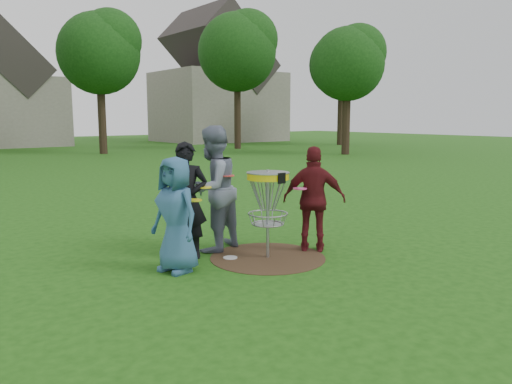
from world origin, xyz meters
TOP-DOWN VIEW (x-y plane):
  - ground at (0.00, 0.00)m, footprint 100.00×100.00m
  - dirt_patch at (0.00, 0.00)m, footprint 1.80×1.80m
  - player_blue at (-1.45, 0.26)m, footprint 0.70×0.90m
  - player_black at (-0.98, 0.78)m, footprint 0.78×0.75m
  - player_grey at (-0.43, 0.90)m, footprint 1.20×1.07m
  - player_maroon at (0.85, -0.14)m, footprint 1.00×1.01m
  - disc_on_grass at (-0.49, 0.32)m, footprint 0.22×0.22m
  - disc_golf_basket at (0.00, -0.00)m, footprint 0.66×0.67m
  - held_discs at (-0.42, 0.34)m, footprint 1.97×0.96m
  - tree_row at (0.44, 20.67)m, footprint 51.20×17.42m
  - house_row at (4.78, 33.07)m, footprint 44.50×10.65m

SIDE VIEW (x-z plane):
  - ground at x=0.00m, z-range 0.00..0.00m
  - dirt_patch at x=0.00m, z-range 0.00..0.01m
  - disc_on_grass at x=-0.49m, z-range 0.00..0.02m
  - player_blue at x=-1.45m, z-range 0.00..1.63m
  - player_maroon at x=0.85m, z-range 0.00..1.71m
  - player_black at x=-0.98m, z-range 0.00..1.80m
  - disc_golf_basket at x=0.00m, z-range 0.33..1.71m
  - player_grey at x=-0.43m, z-range 0.00..2.04m
  - held_discs at x=-0.42m, z-range 0.97..1.24m
  - house_row at x=4.78m, z-range -1.67..9.95m
  - tree_row at x=0.44m, z-range 1.26..11.16m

